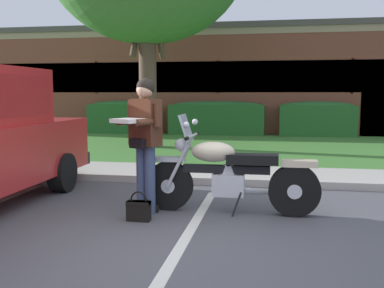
# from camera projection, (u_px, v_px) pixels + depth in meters

# --- Properties ---
(ground_plane) EXTENTS (140.00, 140.00, 0.00)m
(ground_plane) POSITION_uv_depth(u_px,v_px,m) (164.00, 241.00, 4.76)
(ground_plane) COLOR #4C4C51
(curb_strip) EXTENTS (60.00, 0.20, 0.12)m
(curb_strip) POSITION_uv_depth(u_px,v_px,m) (207.00, 181.00, 7.73)
(curb_strip) COLOR #ADA89E
(curb_strip) RESTS_ON ground
(concrete_walk) EXTENTS (60.00, 1.50, 0.08)m
(concrete_walk) POSITION_uv_depth(u_px,v_px,m) (214.00, 173.00, 8.57)
(concrete_walk) COLOR #ADA89E
(concrete_walk) RESTS_ON ground
(grass_lawn) EXTENTS (60.00, 7.23, 0.06)m
(grass_lawn) POSITION_uv_depth(u_px,v_px,m) (235.00, 147.00, 12.84)
(grass_lawn) COLOR #3D752D
(grass_lawn) RESTS_ON ground
(stall_stripe_1) EXTENTS (0.16, 4.40, 0.01)m
(stall_stripe_1) POSITION_uv_depth(u_px,v_px,m) (187.00, 236.00, 4.92)
(stall_stripe_1) COLOR silver
(stall_stripe_1) RESTS_ON ground
(motorcycle) EXTENTS (2.24, 0.82, 1.26)m
(motorcycle) POSITION_uv_depth(u_px,v_px,m) (236.00, 175.00, 5.84)
(motorcycle) COLOR black
(motorcycle) RESTS_ON ground
(rider_person) EXTENTS (0.58, 0.67, 1.70)m
(rider_person) POSITION_uv_depth(u_px,v_px,m) (144.00, 134.00, 5.79)
(rider_person) COLOR black
(rider_person) RESTS_ON ground
(handbag) EXTENTS (0.28, 0.13, 0.36)m
(handbag) POSITION_uv_depth(u_px,v_px,m) (139.00, 209.00, 5.51)
(handbag) COLOR black
(handbag) RESTS_ON ground
(hedge_left) EXTENTS (2.49, 0.90, 1.24)m
(hedge_left) POSITION_uv_depth(u_px,v_px,m) (123.00, 117.00, 16.98)
(hedge_left) COLOR #286028
(hedge_left) RESTS_ON ground
(hedge_center_left) EXTENTS (3.34, 0.90, 1.24)m
(hedge_center_left) POSITION_uv_depth(u_px,v_px,m) (217.00, 118.00, 16.37)
(hedge_center_left) COLOR #286028
(hedge_center_left) RESTS_ON ground
(hedge_center_right) EXTENTS (2.53, 0.90, 1.24)m
(hedge_center_right) POSITION_uv_depth(u_px,v_px,m) (317.00, 119.00, 15.75)
(hedge_center_right) COLOR #286028
(hedge_center_right) RESTS_ON ground
(brick_building) EXTENTS (27.11, 10.46, 4.00)m
(brick_building) POSITION_uv_depth(u_px,v_px,m) (232.00, 82.00, 21.47)
(brick_building) COLOR brown
(brick_building) RESTS_ON ground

